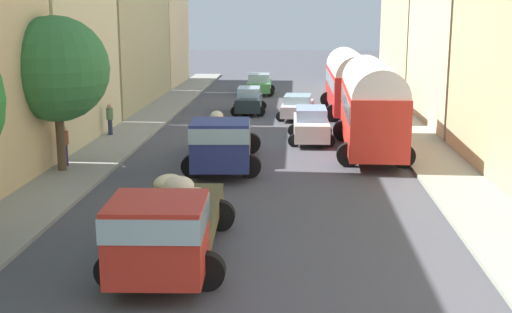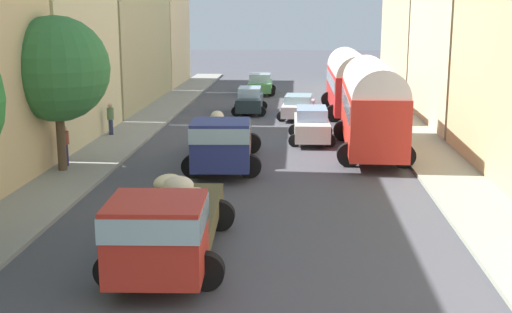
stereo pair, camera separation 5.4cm
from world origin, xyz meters
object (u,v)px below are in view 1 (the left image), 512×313
Objects in this scene: cargo_truck_1 at (223,141)px; car_1 at (259,84)px; cargo_truck_0 at (167,224)px; car_0 at (249,100)px; parked_bus_1 at (349,80)px; parked_bus_0 at (372,103)px; pedestrian_3 at (65,145)px; car_3 at (298,106)px; pedestrian_2 at (110,118)px; car_2 at (311,125)px.

car_1 is at bearing 89.66° from cargo_truck_1.
cargo_truck_0 reaches higher than car_0.
cargo_truck_1 is (-6.20, -15.25, -0.95)m from parked_bus_1.
parked_bus_0 is at bearing 65.36° from cargo_truck_0.
cargo_truck_0 reaches higher than pedestrian_3.
cargo_truck_0 reaches higher than car_3.
pedestrian_3 is (0.05, -6.95, 0.03)m from pedestrian_2.
car_0 is 1.01× the size of car_1.
pedestrian_2 is at bearing -109.94° from car_1.
car_3 is at bearing 95.08° from car_2.
cargo_truck_1 is at bearing -46.13° from pedestrian_2.
pedestrian_3 is at bearing -162.95° from parked_bus_0.
car_2 is at bearing 32.72° from pedestrian_3.
car_0 is 0.93× the size of car_2.
parked_bus_1 reaches higher than car_3.
car_0 is 10.70m from pedestrian_2.
car_3 is (-0.63, 7.11, -0.12)m from car_2.
car_3 is at bearing -32.18° from car_0.
pedestrian_3 is (-9.44, -13.58, 0.30)m from car_3.
parked_bus_1 reaches higher than cargo_truck_0.
parked_bus_0 reaches higher than car_0.
parked_bus_0 is 5.15× the size of pedestrian_3.
pedestrian_2 is at bearing 109.66° from cargo_truck_0.
pedestrian_2 is (-10.12, 0.48, 0.15)m from car_2.
parked_bus_1 is 11.43m from car_1.
car_2 is at bearing 135.46° from parked_bus_0.
parked_bus_0 is 2.22× the size of car_0.
cargo_truck_1 is at bearing -90.09° from car_0.
cargo_truck_1 reaches higher than pedestrian_3.
car_2 is at bearing 76.88° from cargo_truck_0.
parked_bus_0 reaches higher than car_2.
parked_bus_1 is 9.47m from car_2.
car_3 is (3.05, 13.32, -0.46)m from cargo_truck_1.
car_1 is at bearing 104.10° from car_3.
pedestrian_3 reaches higher than car_3.
parked_bus_1 is 20.00m from pedestrian_3.
cargo_truck_0 is 1.65× the size of car_2.
parked_bus_0 is 15.74m from cargo_truck_0.
parked_bus_0 is at bearing 29.99° from cargo_truck_1.
cargo_truck_1 is at bearing -112.13° from parked_bus_1.
parked_bus_0 is at bearing -89.52° from parked_bus_1.
pedestrian_3 reaches higher than car_0.
cargo_truck_1 is 15.23m from car_0.
parked_bus_1 is 2.36× the size of car_3.
car_3 is (3.29, 23.96, -0.44)m from cargo_truck_0.
car_2 is 7.14m from car_3.
parked_bus_0 is 5.28× the size of pedestrian_2.
car_0 is at bearing -179.78° from parked_bus_1.
car_0 is 9.63m from car_1.
car_3 is at bearing 82.17° from cargo_truck_0.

